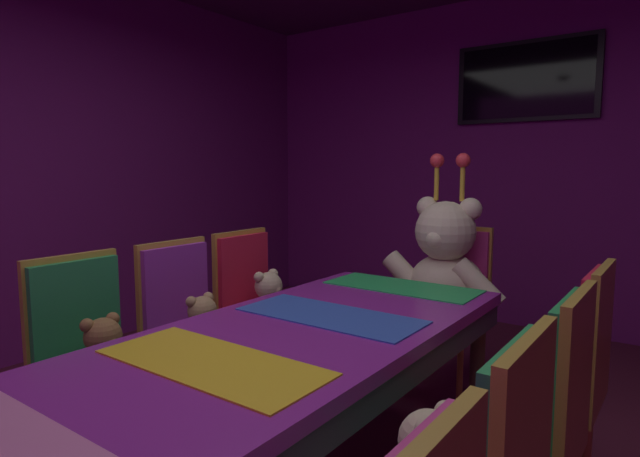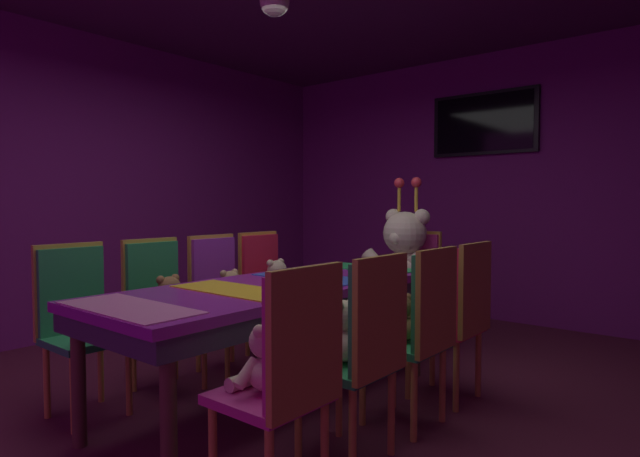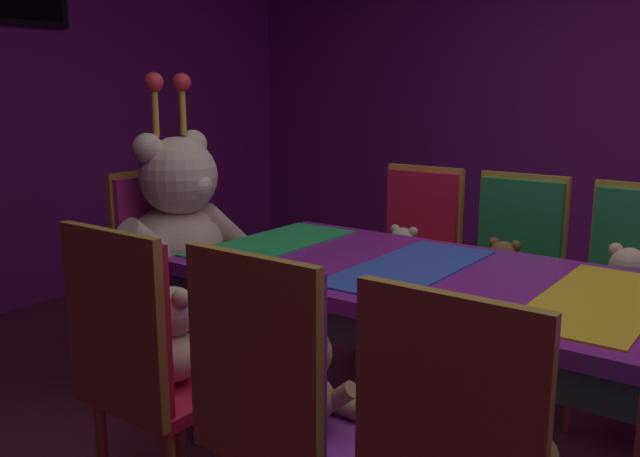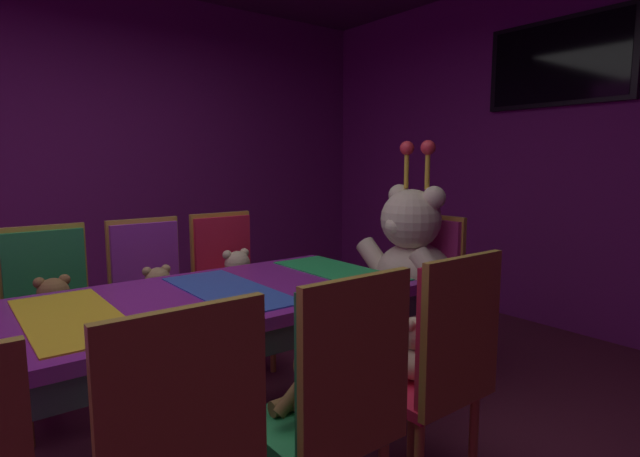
% 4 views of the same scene
% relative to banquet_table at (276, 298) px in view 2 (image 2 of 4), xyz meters
% --- Properties ---
extents(ground_plane, '(7.90, 7.90, 0.00)m').
position_rel_banquet_table_xyz_m(ground_plane, '(0.00, 0.00, -0.65)').
color(ground_plane, '#591E33').
extents(wall_back, '(5.20, 0.12, 2.80)m').
position_rel_banquet_table_xyz_m(wall_back, '(0.00, 3.20, 0.75)').
color(wall_back, '#721E72').
rests_on(wall_back, ground_plane).
extents(wall_left, '(0.12, 6.40, 2.80)m').
position_rel_banquet_table_xyz_m(wall_left, '(-2.60, 0.00, 0.75)').
color(wall_left, '#721E72').
rests_on(wall_left, ground_plane).
extents(banquet_table, '(0.90, 2.27, 0.75)m').
position_rel_banquet_table_xyz_m(banquet_table, '(0.00, 0.00, 0.00)').
color(banquet_table, purple).
rests_on(banquet_table, ground_plane).
extents(chair_left_0, '(0.42, 0.41, 0.98)m').
position_rel_banquet_table_xyz_m(chair_left_0, '(-0.83, -0.81, -0.06)').
color(chair_left_0, '#268C4C').
rests_on(chair_left_0, ground_plane).
extents(chair_left_1, '(0.42, 0.41, 0.98)m').
position_rel_banquet_table_xyz_m(chair_left_1, '(-0.84, -0.26, -0.06)').
color(chair_left_1, '#268C4C').
rests_on(chair_left_1, ground_plane).
extents(teddy_left_1, '(0.24, 0.32, 0.30)m').
position_rel_banquet_table_xyz_m(teddy_left_1, '(-0.69, -0.26, -0.07)').
color(teddy_left_1, olive).
rests_on(teddy_left_1, chair_left_1).
extents(chair_left_2, '(0.42, 0.41, 0.98)m').
position_rel_banquet_table_xyz_m(chair_left_2, '(-0.84, 0.25, -0.06)').
color(chair_left_2, purple).
rests_on(chair_left_2, ground_plane).
extents(teddy_left_2, '(0.23, 0.30, 0.28)m').
position_rel_banquet_table_xyz_m(teddy_left_2, '(-0.69, 0.25, -0.07)').
color(teddy_left_2, tan).
rests_on(teddy_left_2, chair_left_2).
extents(chair_left_3, '(0.42, 0.41, 0.98)m').
position_rel_banquet_table_xyz_m(chair_left_3, '(-0.86, 0.76, -0.06)').
color(chair_left_3, red).
rests_on(chair_left_3, ground_plane).
extents(teddy_left_3, '(0.26, 0.33, 0.32)m').
position_rel_banquet_table_xyz_m(teddy_left_3, '(-0.72, 0.76, -0.06)').
color(teddy_left_3, beige).
rests_on(teddy_left_3, chair_left_3).
extents(chair_right_0, '(0.42, 0.41, 0.98)m').
position_rel_banquet_table_xyz_m(chair_right_0, '(0.84, -0.77, -0.06)').
color(chair_right_0, '#CC338C').
rests_on(chair_right_0, ground_plane).
extents(teddy_right_0, '(0.23, 0.30, 0.28)m').
position_rel_banquet_table_xyz_m(teddy_right_0, '(0.70, -0.77, -0.07)').
color(teddy_right_0, beige).
rests_on(teddy_right_0, chair_right_0).
extents(chair_right_1, '(0.42, 0.41, 0.98)m').
position_rel_banquet_table_xyz_m(chair_right_1, '(0.84, -0.26, -0.06)').
color(chair_right_1, '#268C4C').
rests_on(chair_right_1, ground_plane).
extents(teddy_right_1, '(0.25, 0.33, 0.31)m').
position_rel_banquet_table_xyz_m(teddy_right_1, '(0.69, -0.26, -0.06)').
color(teddy_right_1, beige).
rests_on(teddy_right_1, chair_right_1).
extents(chair_right_2, '(0.42, 0.41, 0.98)m').
position_rel_banquet_table_xyz_m(chair_right_2, '(0.85, 0.26, -0.06)').
color(chair_right_2, '#268C4C').
rests_on(chair_right_2, ground_plane).
extents(teddy_right_2, '(0.21, 0.28, 0.26)m').
position_rel_banquet_table_xyz_m(teddy_right_2, '(0.71, 0.26, -0.08)').
color(teddy_right_2, brown).
rests_on(teddy_right_2, chair_right_2).
extents(chair_right_3, '(0.42, 0.41, 0.98)m').
position_rel_banquet_table_xyz_m(chair_right_3, '(0.85, 0.75, -0.06)').
color(chair_right_3, red).
rests_on(chair_right_3, ground_plane).
extents(teddy_right_3, '(0.21, 0.27, 0.26)m').
position_rel_banquet_table_xyz_m(teddy_right_3, '(0.71, 0.75, -0.08)').
color(teddy_right_3, beige).
rests_on(teddy_right_3, chair_right_3).
extents(throne_chair, '(0.41, 0.42, 0.98)m').
position_rel_banquet_table_xyz_m(throne_chair, '(0.00, 1.68, -0.06)').
color(throne_chair, '#CC338C').
rests_on(throne_chair, ground_plane).
extents(king_teddy_bear, '(0.76, 0.59, 0.97)m').
position_rel_banquet_table_xyz_m(king_teddy_bear, '(0.00, 1.50, 0.12)').
color(king_teddy_bear, beige).
rests_on(king_teddy_bear, throne_chair).
extents(wall_tv, '(1.12, 0.06, 0.65)m').
position_rel_banquet_table_xyz_m(wall_tv, '(0.00, 3.11, 1.40)').
color(wall_tv, black).
extents(pendant_light, '(0.20, 0.20, 0.20)m').
position_rel_banquet_table_xyz_m(pendant_light, '(-0.27, 0.28, 1.90)').
color(pendant_light, white).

